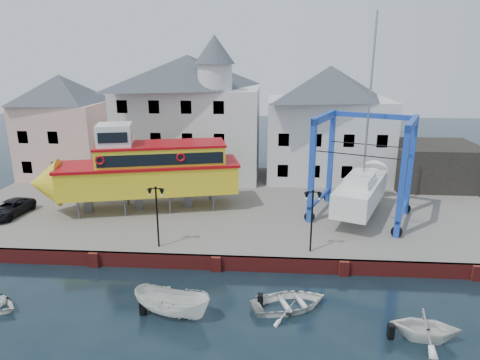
{
  "coord_description": "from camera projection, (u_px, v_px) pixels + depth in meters",
  "views": [
    {
      "loc": [
        3.28,
        -24.37,
        13.37
      ],
      "look_at": [
        1.0,
        7.0,
        4.0
      ],
      "focal_mm": 32.0,
      "sensor_mm": 36.0,
      "label": 1
    }
  ],
  "objects": [
    {
      "name": "van",
      "position": [
        10.0,
        209.0,
        33.66
      ],
      "size": [
        2.49,
        4.53,
        1.2
      ],
      "primitive_type": "imported",
      "rotation": [
        0.0,
        0.0,
        -0.12
      ],
      "color": "black",
      "rests_on": "hardstanding"
    },
    {
      "name": "hardstanding",
      "position": [
        232.0,
        205.0,
        37.71
      ],
      "size": [
        44.0,
        22.0,
        1.0
      ],
      "primitive_type": "cube",
      "color": "slate",
      "rests_on": "ground"
    },
    {
      "name": "building_pink",
      "position": [
        64.0,
        126.0,
        44.04
      ],
      "size": [
        8.0,
        7.0,
        10.3
      ],
      "color": "#D0AA97",
      "rests_on": "hardstanding"
    },
    {
      "name": "motorboat_c",
      "position": [
        424.0,
        340.0,
        20.76
      ],
      "size": [
        3.66,
        3.28,
        1.73
      ],
      "primitive_type": "imported",
      "rotation": [
        0.0,
        0.0,
        1.43
      ],
      "color": "white",
      "rests_on": "ground"
    },
    {
      "name": "ground",
      "position": [
        217.0,
        271.0,
        27.34
      ],
      "size": [
        140.0,
        140.0,
        0.0
      ],
      "primitive_type": "plane",
      "color": "#14232D",
      "rests_on": "ground"
    },
    {
      "name": "building_white_main",
      "position": [
        190.0,
        115.0,
        43.16
      ],
      "size": [
        14.0,
        8.3,
        14.0
      ],
      "color": "silver",
      "rests_on": "hardstanding"
    },
    {
      "name": "travel_lift",
      "position": [
        363.0,
        183.0,
        33.59
      ],
      "size": [
        8.68,
        10.29,
        15.22
      ],
      "rotation": [
        0.0,
        0.0,
        -0.4
      ],
      "color": "#173EAB",
      "rests_on": "hardstanding"
    },
    {
      "name": "tour_boat",
      "position": [
        137.0,
        170.0,
        34.3
      ],
      "size": [
        16.76,
        7.57,
        7.1
      ],
      "rotation": [
        0.0,
        0.0,
        0.24
      ],
      "color": "#59595E",
      "rests_on": "hardstanding"
    },
    {
      "name": "quay_wall",
      "position": [
        217.0,
        263.0,
        27.3
      ],
      "size": [
        44.0,
        0.47,
        1.0
      ],
      "color": "maroon",
      "rests_on": "ground"
    },
    {
      "name": "motorboat_a",
      "position": [
        173.0,
        316.0,
        22.67
      ],
      "size": [
        4.65,
        2.71,
        1.69
      ],
      "primitive_type": "imported",
      "rotation": [
        0.0,
        0.0,
        1.31
      ],
      "color": "white",
      "rests_on": "ground"
    },
    {
      "name": "lamp_post_left",
      "position": [
        156.0,
        201.0,
        27.57
      ],
      "size": [
        1.12,
        0.32,
        4.2
      ],
      "color": "black",
      "rests_on": "hardstanding"
    },
    {
      "name": "shed_dark",
      "position": [
        432.0,
        164.0,
        41.41
      ],
      "size": [
        8.0,
        7.0,
        4.0
      ],
      "primitive_type": "cube",
      "color": "black",
      "rests_on": "hardstanding"
    },
    {
      "name": "building_white_right",
      "position": [
        328.0,
        123.0,
        42.99
      ],
      "size": [
        12.0,
        8.0,
        11.2
      ],
      "color": "silver",
      "rests_on": "hardstanding"
    },
    {
      "name": "motorboat_b",
      "position": [
        289.0,
        308.0,
        23.38
      ],
      "size": [
        5.04,
        4.34,
        0.88
      ],
      "primitive_type": "imported",
      "rotation": [
        0.0,
        0.0,
        1.93
      ],
      "color": "white",
      "rests_on": "ground"
    },
    {
      "name": "lamp_post_right",
      "position": [
        312.0,
        205.0,
        26.88
      ],
      "size": [
        1.12,
        0.32,
        4.2
      ],
      "color": "black",
      "rests_on": "hardstanding"
    }
  ]
}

